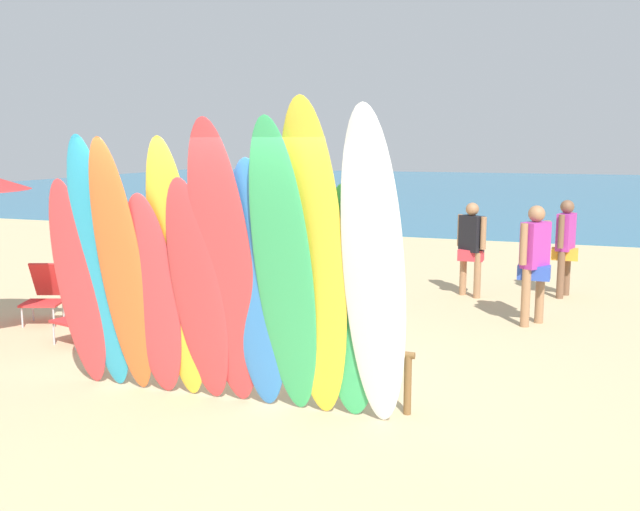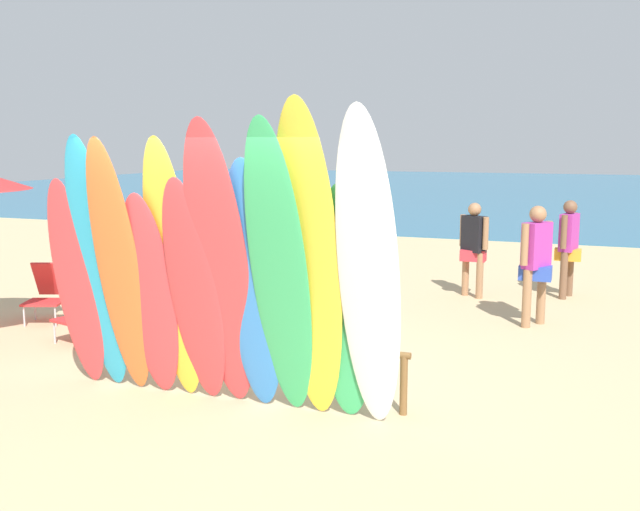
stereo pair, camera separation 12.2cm
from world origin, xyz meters
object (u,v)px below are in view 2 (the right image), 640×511
(surfboard_red_6, at_px, (220,269))
(surfboard_yellow_9, at_px, (309,265))
(surfboard_green_8, at_px, (279,273))
(surfboard_rack, at_px, (236,345))
(surfboard_orange_2, at_px, (119,270))
(distant_boat, at_px, (260,209))
(surfboard_red_0, at_px, (76,284))
(surfboard_yellow_4, at_px, (173,272))
(beachgoer_near_rack, at_px, (474,243))
(beach_chair_blue, at_px, (175,279))
(surfboard_red_5, at_px, (194,293))
(surfboard_white_11, at_px, (368,274))
(surfboard_green_10, at_px, (346,305))
(surfboard_teal_1, at_px, (97,266))
(beach_chair_striped, at_px, (88,306))
(surfboard_blue_7, at_px, (254,288))
(beachgoer_by_water, at_px, (568,242))
(beachgoer_photographing, at_px, (536,257))
(beachgoer_strolling, at_px, (123,262))
(surfboard_red_3, at_px, (150,296))
(beach_chair_red, at_px, (49,290))

(surfboard_red_6, relative_size, surfboard_yellow_9, 0.95)
(surfboard_red_6, height_order, surfboard_green_8, surfboard_green_8)
(surfboard_rack, xyz_separation_m, surfboard_orange_2, (-0.96, -0.52, 0.78))
(surfboard_orange_2, xyz_separation_m, distant_boat, (-6.54, 16.78, -1.09))
(surfboard_red_0, distance_m, surfboard_yellow_4, 1.15)
(beachgoer_near_rack, relative_size, beach_chair_blue, 1.82)
(surfboard_red_5, bearing_deg, surfboard_white_11, 1.49)
(surfboard_green_10, xyz_separation_m, beachgoer_near_rack, (0.21, 5.68, -0.20))
(surfboard_teal_1, xyz_separation_m, distant_boat, (-6.24, 16.72, -1.10))
(surfboard_green_10, xyz_separation_m, surfboard_white_11, (0.25, -0.16, 0.31))
(surfboard_yellow_9, xyz_separation_m, beach_chair_striped, (-3.57, 1.53, -0.99))
(surfboard_orange_2, xyz_separation_m, surfboard_blue_7, (1.39, 0.06, -0.09))
(surfboard_blue_7, bearing_deg, beach_chair_blue, 127.07)
(surfboard_orange_2, distance_m, beachgoer_by_water, 7.40)
(beachgoer_photographing, height_order, distant_boat, beachgoer_photographing)
(surfboard_rack, height_order, surfboard_red_5, surfboard_red_5)
(beachgoer_strolling, distance_m, beachgoer_near_rack, 5.39)
(surfboard_rack, height_order, surfboard_red_3, surfboard_red_3)
(surfboard_blue_7, distance_m, beachgoer_strolling, 3.93)
(surfboard_yellow_9, xyz_separation_m, beach_chair_blue, (-3.58, 3.54, -1.00))
(surfboard_yellow_4, relative_size, beachgoer_photographing, 1.57)
(beach_chair_blue, bearing_deg, surfboard_orange_2, -51.53)
(beachgoer_photographing, bearing_deg, surfboard_orange_2, 171.45)
(surfboard_blue_7, bearing_deg, beachgoer_by_water, 64.72)
(surfboard_teal_1, xyz_separation_m, beachgoer_photographing, (3.80, 4.22, -0.33))
(surfboard_green_10, xyz_separation_m, distant_boat, (-8.77, 16.64, -0.90))
(surfboard_white_11, relative_size, distant_boat, 0.61)
(surfboard_orange_2, height_order, surfboard_yellow_4, surfboard_yellow_4)
(surfboard_teal_1, bearing_deg, surfboard_red_5, -0.55)
(surfboard_yellow_4, height_order, surfboard_red_5, surfboard_yellow_4)
(surfboard_red_6, height_order, beachgoer_by_water, surfboard_red_6)
(surfboard_red_6, relative_size, surfboard_green_8, 1.00)
(beachgoer_by_water, bearing_deg, beach_chair_blue, -47.92)
(surfboard_red_3, distance_m, beach_chair_red, 3.80)
(beachgoer_photographing, relative_size, beach_chair_blue, 1.96)
(surfboard_red_6, relative_size, beach_chair_red, 3.26)
(surfboard_green_10, distance_m, surfboard_white_11, 0.43)
(surfboard_blue_7, bearing_deg, beachgoer_photographing, 59.58)
(surfboard_teal_1, bearing_deg, surfboard_red_3, 3.04)
(surfboard_yellow_9, bearing_deg, surfboard_red_3, 179.35)
(surfboard_white_11, distance_m, beachgoer_by_water, 6.49)
(surfboard_rack, distance_m, beach_chair_striped, 2.79)
(surfboard_orange_2, distance_m, surfboard_yellow_9, 1.94)
(beach_chair_blue, bearing_deg, beachgoer_by_water, 40.29)
(surfboard_red_0, xyz_separation_m, surfboard_orange_2, (0.59, -0.10, 0.20))
(surfboard_red_0, distance_m, surfboard_red_3, 0.88)
(surfboard_yellow_4, height_order, surfboard_red_6, surfboard_red_6)
(surfboard_yellow_9, xyz_separation_m, surfboard_white_11, (0.54, -0.03, -0.03))
(surfboard_red_5, xyz_separation_m, surfboard_white_11, (1.68, -0.05, 0.30))
(surfboard_teal_1, relative_size, beachgoer_strolling, 1.73)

